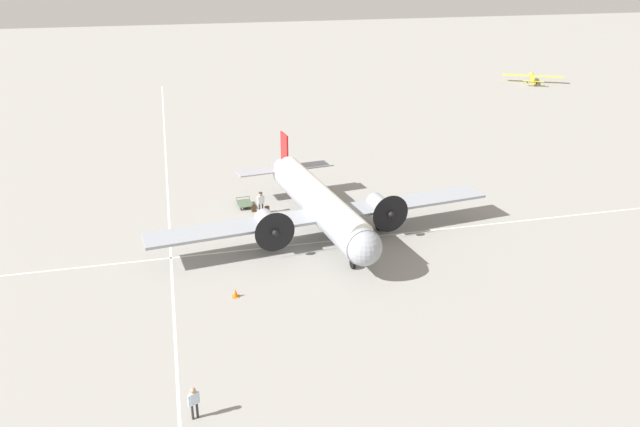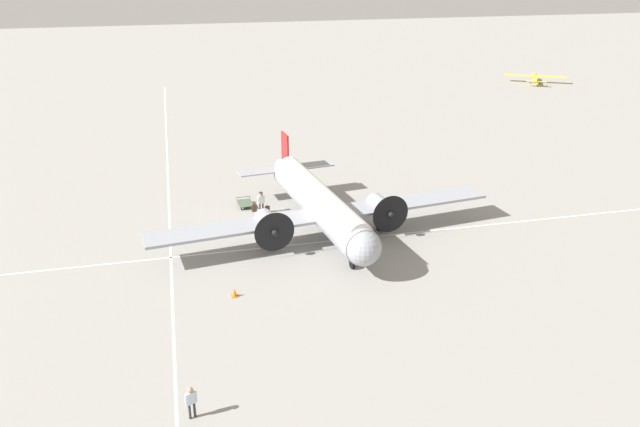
{
  "view_description": "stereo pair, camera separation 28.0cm",
  "coord_description": "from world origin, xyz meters",
  "px_view_note": "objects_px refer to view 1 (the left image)",
  "views": [
    {
      "loc": [
        10.34,
        42.34,
        20.15
      ],
      "look_at": [
        0.0,
        0.0,
        1.63
      ],
      "focal_mm": 35.0,
      "sensor_mm": 36.0,
      "label": 1
    },
    {
      "loc": [
        10.07,
        42.41,
        20.15
      ],
      "look_at": [
        0.0,
        0.0,
        1.63
      ],
      "focal_mm": 35.0,
      "sensor_mm": 36.0,
      "label": 2
    }
  ],
  "objects_px": {
    "passenger_boarding": "(261,200)",
    "light_aircraft_distant": "(532,78)",
    "suitcase_upright_spare": "(254,208)",
    "traffic_cone": "(235,293)",
    "suitcase_near_door": "(267,209)",
    "airliner_main": "(322,205)",
    "baggage_cart": "(245,203)",
    "crew_foreground": "(194,400)"
  },
  "relations": [
    {
      "from": "light_aircraft_distant",
      "to": "traffic_cone",
      "type": "height_order",
      "value": "light_aircraft_distant"
    },
    {
      "from": "airliner_main",
      "to": "traffic_cone",
      "type": "distance_m",
      "value": 10.92
    },
    {
      "from": "crew_foreground",
      "to": "suitcase_upright_spare",
      "type": "bearing_deg",
      "value": 54.37
    },
    {
      "from": "traffic_cone",
      "to": "light_aircraft_distant",
      "type": "bearing_deg",
      "value": -134.11
    },
    {
      "from": "suitcase_near_door",
      "to": "airliner_main",
      "type": "bearing_deg",
      "value": 121.44
    },
    {
      "from": "airliner_main",
      "to": "light_aircraft_distant",
      "type": "distance_m",
      "value": 68.43
    },
    {
      "from": "baggage_cart",
      "to": "crew_foreground",
      "type": "bearing_deg",
      "value": -16.76
    },
    {
      "from": "crew_foreground",
      "to": "light_aircraft_distant",
      "type": "distance_m",
      "value": 89.0
    },
    {
      "from": "airliner_main",
      "to": "crew_foreground",
      "type": "bearing_deg",
      "value": -37.57
    },
    {
      "from": "suitcase_upright_spare",
      "to": "baggage_cart",
      "type": "bearing_deg",
      "value": -65.74
    },
    {
      "from": "baggage_cart",
      "to": "light_aircraft_distant",
      "type": "relative_size",
      "value": 0.21
    },
    {
      "from": "suitcase_near_door",
      "to": "baggage_cart",
      "type": "xyz_separation_m",
      "value": [
        1.63,
        -1.64,
        0.01
      ]
    },
    {
      "from": "baggage_cart",
      "to": "light_aircraft_distant",
      "type": "bearing_deg",
      "value": 124.37
    },
    {
      "from": "passenger_boarding",
      "to": "suitcase_upright_spare",
      "type": "height_order",
      "value": "passenger_boarding"
    },
    {
      "from": "passenger_boarding",
      "to": "baggage_cart",
      "type": "xyz_separation_m",
      "value": [
        1.12,
        -1.83,
        -0.9
      ]
    },
    {
      "from": "crew_foreground",
      "to": "passenger_boarding",
      "type": "xyz_separation_m",
      "value": [
        -6.72,
        -23.5,
        0.12
      ]
    },
    {
      "from": "suitcase_near_door",
      "to": "baggage_cart",
      "type": "bearing_deg",
      "value": -45.21
    },
    {
      "from": "crew_foreground",
      "to": "suitcase_near_door",
      "type": "distance_m",
      "value": 24.78
    },
    {
      "from": "light_aircraft_distant",
      "to": "passenger_boarding",
      "type": "bearing_deg",
      "value": 158.46
    },
    {
      "from": "suitcase_near_door",
      "to": "traffic_cone",
      "type": "relative_size",
      "value": 1.02
    },
    {
      "from": "passenger_boarding",
      "to": "suitcase_upright_spare",
      "type": "relative_size",
      "value": 2.91
    },
    {
      "from": "passenger_boarding",
      "to": "light_aircraft_distant",
      "type": "height_order",
      "value": "light_aircraft_distant"
    },
    {
      "from": "suitcase_upright_spare",
      "to": "traffic_cone",
      "type": "xyz_separation_m",
      "value": [
        3.1,
        13.44,
        -0.04
      ]
    },
    {
      "from": "airliner_main",
      "to": "suitcase_upright_spare",
      "type": "bearing_deg",
      "value": -150.35
    },
    {
      "from": "baggage_cart",
      "to": "traffic_cone",
      "type": "bearing_deg",
      "value": -13.94
    },
    {
      "from": "airliner_main",
      "to": "suitcase_upright_spare",
      "type": "distance_m",
      "value": 7.6
    },
    {
      "from": "baggage_cart",
      "to": "traffic_cone",
      "type": "height_order",
      "value": "baggage_cart"
    },
    {
      "from": "suitcase_upright_spare",
      "to": "baggage_cart",
      "type": "relative_size",
      "value": 0.35
    },
    {
      "from": "baggage_cart",
      "to": "suitcase_near_door",
      "type": "bearing_deg",
      "value": 40.5
    },
    {
      "from": "passenger_boarding",
      "to": "traffic_cone",
      "type": "height_order",
      "value": "passenger_boarding"
    },
    {
      "from": "airliner_main",
      "to": "light_aircraft_distant",
      "type": "height_order",
      "value": "airliner_main"
    },
    {
      "from": "airliner_main",
      "to": "suitcase_near_door",
      "type": "height_order",
      "value": "airliner_main"
    },
    {
      "from": "passenger_boarding",
      "to": "light_aircraft_distant",
      "type": "relative_size",
      "value": 0.21
    },
    {
      "from": "suitcase_upright_spare",
      "to": "light_aircraft_distant",
      "type": "bearing_deg",
      "value": -140.16
    },
    {
      "from": "crew_foreground",
      "to": "passenger_boarding",
      "type": "bearing_deg",
      "value": 52.87
    },
    {
      "from": "suitcase_upright_spare",
      "to": "traffic_cone",
      "type": "height_order",
      "value": "suitcase_upright_spare"
    },
    {
      "from": "passenger_boarding",
      "to": "traffic_cone",
      "type": "relative_size",
      "value": 3.36
    },
    {
      "from": "light_aircraft_distant",
      "to": "suitcase_near_door",
      "type": "bearing_deg",
      "value": 158.62
    },
    {
      "from": "suitcase_near_door",
      "to": "suitcase_upright_spare",
      "type": "distance_m",
      "value": 1.1
    },
    {
      "from": "crew_foreground",
      "to": "baggage_cart",
      "type": "relative_size",
      "value": 0.93
    },
    {
      "from": "light_aircraft_distant",
      "to": "traffic_cone",
      "type": "bearing_deg",
      "value": 163.88
    },
    {
      "from": "suitcase_upright_spare",
      "to": "baggage_cart",
      "type": "xyz_separation_m",
      "value": [
        0.59,
        -1.31,
        -0.03
      ]
    }
  ]
}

